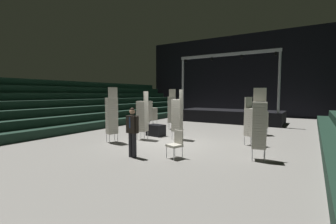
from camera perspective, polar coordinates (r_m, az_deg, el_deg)
name	(u,v)px	position (r m, az deg, el deg)	size (l,w,h in m)	color
ground_plane	(171,143)	(10.74, 0.63, -7.60)	(22.00, 30.00, 0.10)	slate
arena_end_wall	(249,75)	(24.66, 19.11, 8.44)	(22.00, 0.30, 8.00)	black
bleacher_bank_left	(71,103)	(17.04, -22.39, 2.06)	(5.25, 24.00, 3.15)	black
stage_riser	(230,115)	(18.91, 14.90, -0.68)	(7.53, 3.16, 5.08)	black
man_with_tie	(132,129)	(8.18, -8.66, -4.19)	(0.57, 0.28, 1.72)	black
chair_stack_front_left	(262,119)	(13.41, 21.89, -1.57)	(0.61, 0.61, 1.71)	#B2B5BA
chair_stack_front_right	(259,124)	(8.26, 21.23, -2.81)	(0.52, 0.52, 2.39)	#B2B5BA
chair_stack_mid_left	(177,115)	(11.25, 2.28, -0.63)	(0.51, 0.51, 2.39)	#B2B5BA
chair_stack_mid_right	(146,115)	(14.89, -5.39, -0.69)	(0.61, 0.61, 1.71)	#B2B5BA
chair_stack_mid_centre	(153,113)	(15.90, -3.70, -0.35)	(0.56, 0.56, 1.71)	#B2B5BA
chair_stack_rear_left	(142,116)	(11.26, -6.20, -0.87)	(0.52, 0.52, 2.31)	#B2B5BA
chair_stack_rear_right	(251,121)	(10.55, 19.56, -2.15)	(0.60, 0.60, 2.05)	#B2B5BA
chair_stack_rear_centre	(172,109)	(14.52, 0.91, 0.69)	(0.57, 0.57, 2.48)	#B2B5BA
chair_stack_aisle_left	(112,115)	(10.81, -13.49, -0.74)	(0.58, 0.58, 2.48)	#B2B5BA
equipment_road_case	(156,130)	(12.30, -2.97, -4.44)	(0.90, 0.60, 0.58)	black
loose_chair_near_man	(176,143)	(8.08, 1.95, -7.41)	(0.56, 0.56, 0.95)	#B2B5BA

